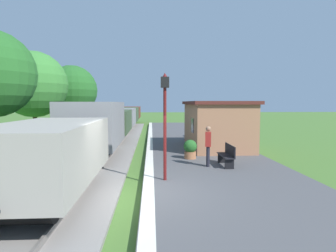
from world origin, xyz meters
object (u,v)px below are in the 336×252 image
object	(u,v)px
person_waiting	(208,144)
potted_planter	(190,149)
bench_near_hut	(227,155)
freight_train	(117,120)
tree_field_left	(72,90)
station_hut	(216,124)
lamp_post_near	(165,107)
bench_down_platform	(193,131)
tree_trackside_far	(34,84)

from	to	relation	value
person_waiting	potted_planter	world-z (taller)	person_waiting
bench_near_hut	potted_planter	size ratio (longest dim) A/B	1.64
freight_train	potted_planter	world-z (taller)	freight_train
potted_planter	tree_field_left	size ratio (longest dim) A/B	0.14
station_hut	potted_planter	world-z (taller)	station_hut
lamp_post_near	station_hut	bearing A→B (deg)	64.10
bench_down_platform	potted_planter	xyz separation A→B (m)	(-1.37, -8.43, 0.00)
station_hut	bench_down_platform	world-z (taller)	station_hut
bench_down_platform	lamp_post_near	distance (m)	12.65
bench_down_platform	tree_trackside_far	size ratio (longest dim) A/B	0.23
lamp_post_near	bench_near_hut	bearing A→B (deg)	37.08
person_waiting	tree_trackside_far	xyz separation A→B (m)	(-10.80, 9.30, 3.07)
bench_near_hut	lamp_post_near	world-z (taller)	lamp_post_near
potted_planter	tree_trackside_far	bearing A→B (deg)	143.57
freight_train	potted_planter	bearing A→B (deg)	-65.99
freight_train	lamp_post_near	bearing A→B (deg)	-76.88
freight_train	tree_trackside_far	bearing A→B (deg)	-150.59
tree_trackside_far	tree_field_left	distance (m)	5.57
bench_down_platform	bench_near_hut	bearing A→B (deg)	-90.00
person_waiting	tree_field_left	world-z (taller)	tree_field_left
freight_train	tree_field_left	xyz separation A→B (m)	(-4.29, 2.32, 2.62)
tree_trackside_far	station_hut	bearing A→B (deg)	-19.08
station_hut	bench_near_hut	xyz separation A→B (m)	(-0.67, -4.98, -0.93)
lamp_post_near	potted_planter	bearing A→B (deg)	69.50
bench_down_platform	freight_train	bearing A→B (deg)	159.68
potted_planter	lamp_post_near	bearing A→B (deg)	-110.50
freight_train	tree_trackside_far	size ratio (longest dim) A/B	5.93
lamp_post_near	tree_trackside_far	world-z (taller)	tree_trackside_far
lamp_post_near	tree_field_left	xyz separation A→B (m)	(-7.65, 16.76, 1.27)
tree_trackside_far	tree_field_left	xyz separation A→B (m)	(1.23, 5.43, -0.17)
bench_near_hut	person_waiting	xyz separation A→B (m)	(-0.84, -0.05, 0.46)
tree_field_left	person_waiting	bearing A→B (deg)	-56.97
bench_near_hut	tree_trackside_far	distance (m)	15.28
person_waiting	potted_planter	size ratio (longest dim) A/B	1.87
bench_near_hut	tree_trackside_far	bearing A→B (deg)	141.57
station_hut	tree_trackside_far	xyz separation A→B (m)	(-12.31, 4.26, 2.60)
freight_train	bench_down_platform	xyz separation A→B (m)	(6.13, -2.27, -0.73)
freight_train	person_waiting	xyz separation A→B (m)	(5.29, -12.40, -0.27)
person_waiting	lamp_post_near	distance (m)	3.23
station_hut	bench_down_platform	bearing A→B (deg)	97.48
potted_planter	lamp_post_near	distance (m)	4.51
tree_trackside_far	tree_field_left	world-z (taller)	tree_trackside_far
bench_near_hut	person_waiting	bearing A→B (deg)	-176.31
bench_down_platform	lamp_post_near	xyz separation A→B (m)	(-2.76, -12.17, 2.08)
freight_train	station_hut	xyz separation A→B (m)	(6.80, -7.37, 0.20)
person_waiting	lamp_post_near	world-z (taller)	lamp_post_near
freight_train	bench_near_hut	world-z (taller)	freight_train
person_waiting	potted_planter	distance (m)	1.85
bench_near_hut	potted_planter	world-z (taller)	potted_planter
bench_near_hut	lamp_post_near	xyz separation A→B (m)	(-2.76, -2.09, 2.08)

